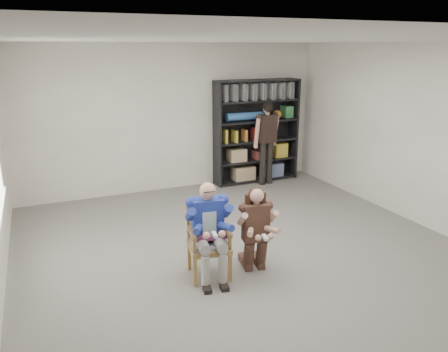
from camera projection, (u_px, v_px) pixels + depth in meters
name	position (u px, v px, depth m)	size (l,w,h in m)	color
room_shell	(259.00, 160.00, 5.34)	(6.00, 7.00, 2.80)	beige
floor	(256.00, 263.00, 5.74)	(6.00, 7.00, 0.01)	slate
armchair	(209.00, 241.00, 5.29)	(0.54, 0.52, 0.93)	olive
seated_man	(209.00, 230.00, 5.25)	(0.52, 0.72, 1.21)	navy
kneeling_woman	(256.00, 230.00, 5.38)	(0.46, 0.74, 1.10)	#3C251A
bookshelf	(257.00, 132.00, 8.97)	(1.80, 0.38, 2.10)	black
standing_man	(267.00, 144.00, 8.81)	(0.52, 0.29, 1.68)	black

